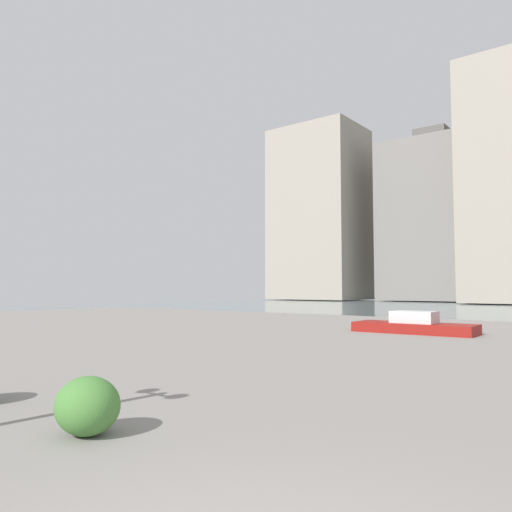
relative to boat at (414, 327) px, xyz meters
name	(u,v)px	position (x,y,z in m)	size (l,w,h in m)	color
building_annex	(436,222)	(15.67, -51.87, 10.86)	(12.35, 14.39, 24.21)	gray
building_highrise	(319,214)	(31.46, -46.24, 12.71)	(12.99, 10.29, 25.85)	#9E9384
shrub_low	(88,406)	(-1.70, 15.25, 0.13)	(0.81, 0.73, 0.69)	#477F38
boat	(414,327)	(0.00, 0.00, 0.00)	(4.53, 1.71, 0.95)	maroon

